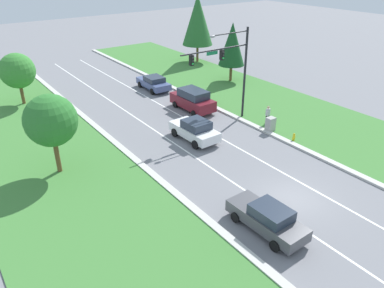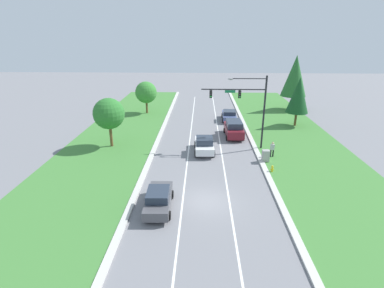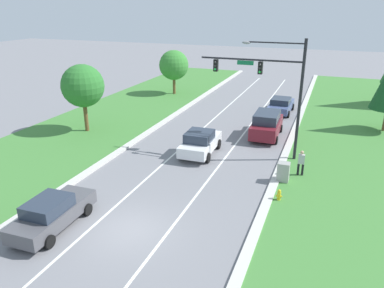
# 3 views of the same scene
# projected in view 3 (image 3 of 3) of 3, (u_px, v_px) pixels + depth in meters

# --- Properties ---
(ground_plane) EXTENTS (160.00, 160.00, 0.00)m
(ground_plane) POSITION_uv_depth(u_px,v_px,m) (129.00, 230.00, 17.75)
(ground_plane) COLOR slate
(curb_strip_right) EXTENTS (0.50, 90.00, 0.15)m
(curb_strip_right) POSITION_uv_depth(u_px,v_px,m) (246.00, 255.00, 15.84)
(curb_strip_right) COLOR beige
(curb_strip_right) RESTS_ON ground_plane
(curb_strip_left) EXTENTS (0.50, 90.00, 0.15)m
(curb_strip_left) POSITION_uv_depth(u_px,v_px,m) (35.00, 207.00, 19.60)
(curb_strip_left) COLOR beige
(curb_strip_left) RESTS_ON ground_plane
(grass_verge_right) EXTENTS (10.00, 90.00, 0.08)m
(grass_verge_right) POSITION_uv_depth(u_px,v_px,m) (383.00, 287.00, 14.11)
(grass_verge_right) COLOR #427F38
(grass_verge_right) RESTS_ON ground_plane
(lane_stripe_inner_left) EXTENTS (0.14, 81.00, 0.01)m
(lane_stripe_inner_left) POSITION_uv_depth(u_px,v_px,m) (97.00, 223.00, 18.34)
(lane_stripe_inner_left) COLOR white
(lane_stripe_inner_left) RESTS_ON ground_plane
(lane_stripe_inner_right) EXTENTS (0.14, 81.00, 0.01)m
(lane_stripe_inner_right) POSITION_uv_depth(u_px,v_px,m) (164.00, 238.00, 17.15)
(lane_stripe_inner_right) COLOR white
(lane_stripe_inner_right) RESTS_ON ground_plane
(traffic_signal_mast) EXTENTS (6.88, 0.41, 8.07)m
(traffic_signal_mast) POSITION_uv_depth(u_px,v_px,m) (272.00, 81.00, 24.47)
(traffic_signal_mast) COLOR black
(traffic_signal_mast) RESTS_ON ground_plane
(slate_blue_sedan) EXTENTS (2.21, 4.70, 1.52)m
(slate_blue_sedan) POSITION_uv_depth(u_px,v_px,m) (281.00, 105.00, 36.43)
(slate_blue_sedan) COLOR #475684
(slate_blue_sedan) RESTS_ON ground_plane
(white_sedan) EXTENTS (2.24, 4.52, 1.73)m
(white_sedan) POSITION_uv_depth(u_px,v_px,m) (200.00, 142.00, 26.39)
(white_sedan) COLOR white
(white_sedan) RESTS_ON ground_plane
(graphite_sedan) EXTENTS (2.04, 4.70, 1.58)m
(graphite_sedan) POSITION_uv_depth(u_px,v_px,m) (52.00, 213.00, 17.68)
(graphite_sedan) COLOR #4C4C51
(graphite_sedan) RESTS_ON ground_plane
(burgundy_suv) EXTENTS (2.31, 4.89, 2.03)m
(burgundy_suv) POSITION_uv_depth(u_px,v_px,m) (267.00, 124.00, 29.83)
(burgundy_suv) COLOR maroon
(burgundy_suv) RESTS_ON ground_plane
(utility_cabinet) EXTENTS (0.70, 0.60, 1.24)m
(utility_cabinet) POSITION_uv_depth(u_px,v_px,m) (283.00, 172.00, 22.32)
(utility_cabinet) COLOR #9E9E99
(utility_cabinet) RESTS_ON ground_plane
(pedestrian) EXTENTS (0.40, 0.25, 1.69)m
(pedestrian) POSITION_uv_depth(u_px,v_px,m) (301.00, 162.00, 22.96)
(pedestrian) COLOR black
(pedestrian) RESTS_ON ground_plane
(fire_hydrant) EXTENTS (0.34, 0.20, 0.70)m
(fire_hydrant) POSITION_uv_depth(u_px,v_px,m) (279.00, 195.00, 20.23)
(fire_hydrant) COLOR gold
(fire_hydrant) RESTS_ON ground_plane
(oak_near_left_tree) EXTENTS (3.45, 3.45, 5.59)m
(oak_near_left_tree) POSITION_uv_depth(u_px,v_px,m) (83.00, 86.00, 30.03)
(oak_near_left_tree) COLOR brown
(oak_near_left_tree) RESTS_ON ground_plane
(oak_far_left_tree) EXTENTS (3.39, 3.39, 5.11)m
(oak_far_left_tree) POSITION_uv_depth(u_px,v_px,m) (174.00, 65.00, 43.00)
(oak_far_left_tree) COLOR brown
(oak_far_left_tree) RESTS_ON ground_plane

